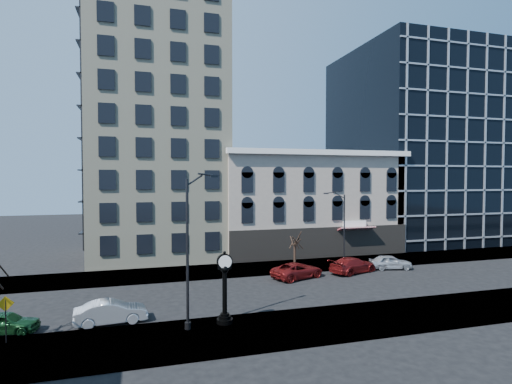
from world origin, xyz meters
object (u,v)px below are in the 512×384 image
object	(u,v)px
street_clock	(225,291)
warning_sign	(6,311)
street_lamp_near	(197,209)
car_near_a	(5,323)
car_near_b	(111,312)

from	to	relation	value
street_clock	warning_sign	world-z (taller)	street_clock
warning_sign	street_lamp_near	bearing A→B (deg)	-18.00
warning_sign	car_near_a	distance (m)	2.37
street_clock	street_lamp_near	world-z (taller)	street_lamp_near
street_clock	street_lamp_near	bearing A→B (deg)	-175.42
car_near_a	car_near_b	xyz separation A→B (m)	(5.98, 0.02, 0.08)
car_near_a	car_near_b	bearing A→B (deg)	-81.84
car_near_b	street_clock	bearing A→B (deg)	-114.44
street_clock	warning_sign	xyz separation A→B (m)	(-12.27, 0.36, -0.26)
car_near_a	street_clock	bearing A→B (deg)	-91.93
warning_sign	car_near_a	xyz separation A→B (m)	(-0.63, 1.90, -1.27)
street_lamp_near	car_near_a	bearing A→B (deg)	145.07
warning_sign	car_near_b	xyz separation A→B (m)	(5.36, 1.92, -1.19)
street_clock	car_near_b	distance (m)	7.42
street_lamp_near	car_near_b	bearing A→B (deg)	132.52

